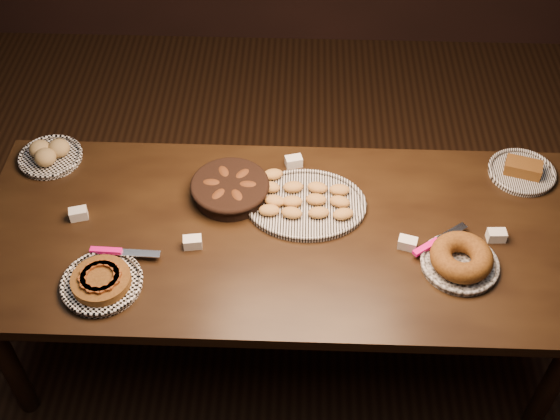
{
  "coord_description": "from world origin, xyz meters",
  "views": [
    {
      "loc": [
        0.06,
        -1.81,
        2.8
      ],
      "look_at": [
        -0.01,
        0.05,
        0.82
      ],
      "focal_mm": 45.0,
      "sensor_mm": 36.0,
      "label": 1
    }
  ],
  "objects_px": {
    "buffet_table": "(282,244)",
    "apple_tart_plate": "(102,281)",
    "bundt_cake_plate": "(461,259)",
    "madeleine_platter": "(305,202)"
  },
  "relations": [
    {
      "from": "apple_tart_plate",
      "to": "madeleine_platter",
      "type": "xyz_separation_m",
      "value": [
        0.73,
        0.43,
        -0.0
      ]
    },
    {
      "from": "buffet_table",
      "to": "bundt_cake_plate",
      "type": "relative_size",
      "value": 6.83
    },
    {
      "from": "apple_tart_plate",
      "to": "madeleine_platter",
      "type": "relative_size",
      "value": 0.71
    },
    {
      "from": "buffet_table",
      "to": "apple_tart_plate",
      "type": "relative_size",
      "value": 6.95
    },
    {
      "from": "buffet_table",
      "to": "apple_tart_plate",
      "type": "distance_m",
      "value": 0.71
    },
    {
      "from": "apple_tart_plate",
      "to": "bundt_cake_plate",
      "type": "bearing_deg",
      "value": -5.97
    },
    {
      "from": "apple_tart_plate",
      "to": "madeleine_platter",
      "type": "distance_m",
      "value": 0.85
    },
    {
      "from": "buffet_table",
      "to": "apple_tart_plate",
      "type": "height_order",
      "value": "apple_tart_plate"
    },
    {
      "from": "madeleine_platter",
      "to": "bundt_cake_plate",
      "type": "bearing_deg",
      "value": -29.51
    },
    {
      "from": "buffet_table",
      "to": "bundt_cake_plate",
      "type": "bearing_deg",
      "value": -12.43
    }
  ]
}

